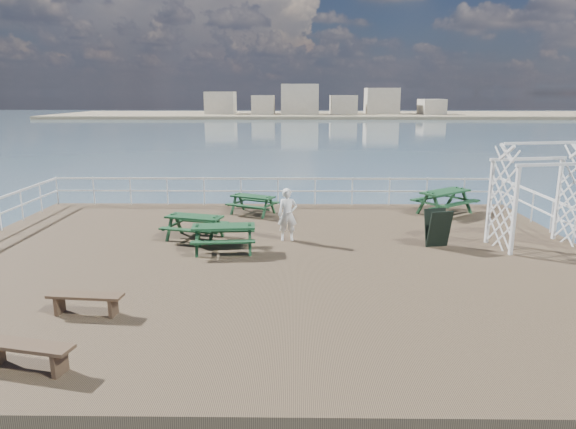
# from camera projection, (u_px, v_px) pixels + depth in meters

# --- Properties ---
(ground) EXTENTS (18.00, 14.00, 0.30)m
(ground) POSITION_uv_depth(u_px,v_px,m) (270.00, 263.00, 13.89)
(ground) COLOR brown
(ground) RESTS_ON ground
(sea_backdrop) EXTENTS (300.00, 300.00, 9.20)m
(sea_backdrop) POSITION_uv_depth(u_px,v_px,m) (337.00, 111.00, 144.27)
(sea_backdrop) COLOR #405B6C
(sea_backdrop) RESTS_ON ground
(railing) EXTENTS (17.77, 13.76, 1.10)m
(railing) POSITION_uv_depth(u_px,v_px,m) (271.00, 206.00, 16.16)
(railing) COLOR silver
(railing) RESTS_ON ground
(picnic_table_a) EXTENTS (2.00, 1.77, 0.82)m
(picnic_table_a) POSITION_uv_depth(u_px,v_px,m) (195.00, 222.00, 15.56)
(picnic_table_a) COLOR #163C1E
(picnic_table_a) RESTS_ON ground
(picnic_table_b) EXTENTS (1.99, 1.85, 0.77)m
(picnic_table_b) POSITION_uv_depth(u_px,v_px,m) (253.00, 201.00, 18.82)
(picnic_table_b) COLOR #163C1E
(picnic_table_b) RESTS_ON ground
(picnic_table_c) EXTENTS (2.56, 2.48, 0.97)m
(picnic_table_c) POSITION_uv_depth(u_px,v_px,m) (445.00, 197.00, 18.87)
(picnic_table_c) COLOR #163C1E
(picnic_table_c) RESTS_ON ground
(picnic_table_d) EXTENTS (1.87, 1.56, 0.85)m
(picnic_table_d) POSITION_uv_depth(u_px,v_px,m) (224.00, 233.00, 14.35)
(picnic_table_d) COLOR #163C1E
(picnic_table_d) RESTS_ON ground
(flat_bench_near) EXTENTS (1.53, 0.49, 0.43)m
(flat_bench_near) POSITION_uv_depth(u_px,v_px,m) (86.00, 299.00, 10.25)
(flat_bench_near) COLOR brown
(flat_bench_near) RESTS_ON ground
(flat_bench_far) EXTENTS (1.63, 0.71, 0.46)m
(flat_bench_far) POSITION_uv_depth(u_px,v_px,m) (26.00, 350.00, 8.18)
(flat_bench_far) COLOR brown
(flat_bench_far) RESTS_ON ground
(trellis_arbor) EXTENTS (2.64, 1.74, 3.03)m
(trellis_arbor) POSITION_uv_depth(u_px,v_px,m) (538.00, 201.00, 14.62)
(trellis_arbor) COLOR silver
(trellis_arbor) RESTS_ON ground
(sandwich_board) EXTENTS (0.77, 0.65, 1.11)m
(sandwich_board) POSITION_uv_depth(u_px,v_px,m) (437.00, 228.00, 14.80)
(sandwich_board) COLOR black
(sandwich_board) RESTS_ON ground
(person) EXTENTS (0.61, 0.42, 1.59)m
(person) POSITION_uv_depth(u_px,v_px,m) (288.00, 215.00, 15.38)
(person) COLOR white
(person) RESTS_ON ground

